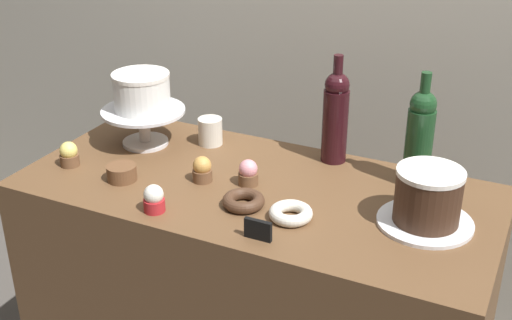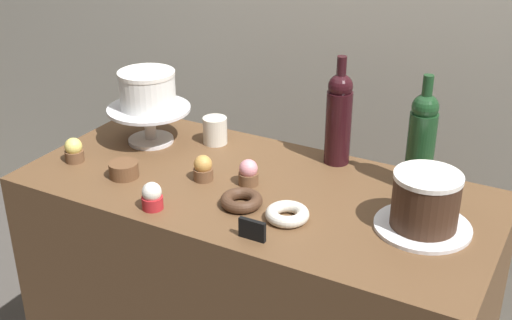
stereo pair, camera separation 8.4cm
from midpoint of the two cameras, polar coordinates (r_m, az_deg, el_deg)
name	(u,v)px [view 2 (the right image)]	position (r m, az deg, el deg)	size (l,w,h in m)	color
cake_stand_pedestal	(149,118)	(2.13, -7.90, 3.53)	(0.26, 0.26, 0.12)	silver
white_layer_cake	(147,90)	(2.09, -8.06, 5.92)	(0.18, 0.18, 0.12)	white
silver_serving_platter	(422,227)	(1.73, 15.26, -5.53)	(0.24, 0.24, 0.01)	white
chocolate_round_cake	(425,201)	(1.69, 15.56, -3.35)	(0.17, 0.17, 0.14)	#3D2619
wine_bottle_dark_red	(339,117)	(1.97, 8.25, 3.63)	(0.08, 0.08, 0.33)	black
wine_bottle_green	(422,140)	(1.86, 15.12, 1.65)	(0.08, 0.08, 0.33)	#193D1E
cupcake_vanilla	(152,196)	(1.76, -7.45, -3.10)	(0.06, 0.06, 0.07)	red
cupcake_caramel	(203,168)	(1.89, -3.24, -0.74)	(0.06, 0.06, 0.07)	brown
cupcake_lemon	(74,151)	(2.05, -14.05, 0.77)	(0.06, 0.06, 0.07)	brown
cupcake_strawberry	(248,173)	(1.86, 0.59, -1.16)	(0.06, 0.06, 0.07)	brown
donut_sugar	(287,214)	(1.70, 4.08, -4.61)	(0.11, 0.11, 0.03)	silver
donut_chocolate	(241,200)	(1.76, 0.12, -3.47)	(0.11, 0.11, 0.03)	#472D1E
cookie_stack	(124,170)	(1.94, -9.92, -0.83)	(0.08, 0.08, 0.04)	brown
price_sign_chalkboard	(252,230)	(1.62, 1.17, -5.94)	(0.07, 0.01, 0.05)	black
coffee_cup_ceramic	(215,130)	(2.11, -2.35, 2.51)	(0.08, 0.08, 0.09)	silver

